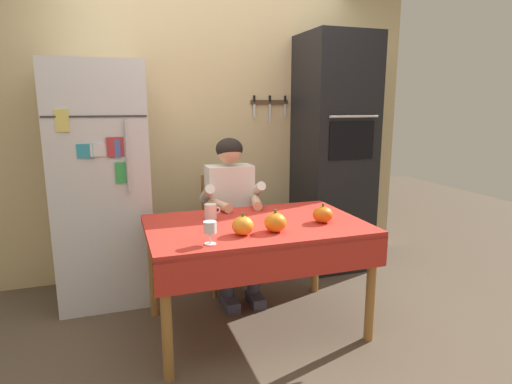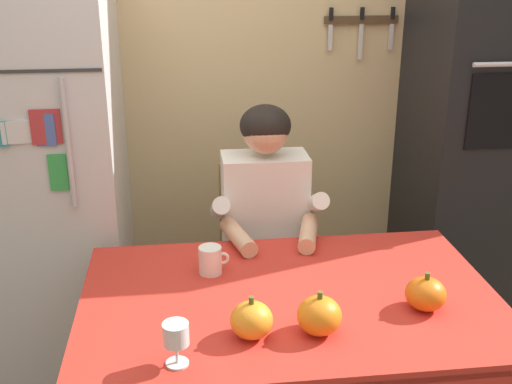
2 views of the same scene
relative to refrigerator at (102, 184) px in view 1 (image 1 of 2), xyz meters
name	(u,v)px [view 1 (image 1 of 2)]	position (x,y,z in m)	size (l,w,h in m)	color
ground_plane	(260,334)	(0.95, -0.96, -0.90)	(10.00, 10.00, 0.00)	brown
back_wall_assembly	(217,127)	(1.00, 0.39, 0.40)	(3.70, 0.13, 2.60)	#D1B784
refrigerator	(102,184)	(0.00, 0.00, 0.00)	(0.68, 0.71, 1.80)	silver
wall_oven	(333,154)	(2.00, 0.04, 0.15)	(0.60, 0.64, 2.10)	black
dining_table	(257,236)	(0.95, -0.88, -0.24)	(1.40, 0.90, 0.74)	#9E6B33
chair_behind_person	(227,225)	(0.95, -0.09, -0.39)	(0.40, 0.40, 0.93)	#9E6B33
seated_person	(232,204)	(0.95, -0.28, -0.16)	(0.47, 0.55, 1.25)	#38384C
coffee_mug	(211,211)	(0.69, -0.67, -0.11)	(0.11, 0.08, 0.10)	white
wine_glass	(210,228)	(0.57, -1.19, -0.07)	(0.07, 0.07, 0.13)	white
pumpkin_large	(243,226)	(0.79, -1.08, -0.10)	(0.13, 0.13, 0.13)	orange
pumpkin_medium	(275,222)	(1.00, -1.09, -0.10)	(0.14, 0.14, 0.14)	orange
pumpkin_small	(323,215)	(1.37, -0.99, -0.11)	(0.13, 0.13, 0.13)	orange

